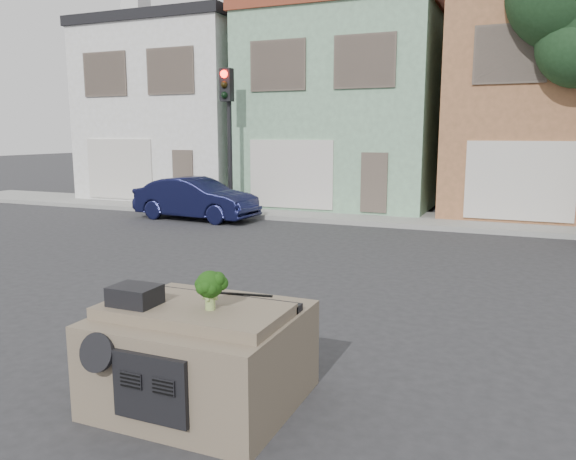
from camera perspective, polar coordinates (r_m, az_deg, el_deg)
The scene contains 11 objects.
ground_plane at distance 8.94m, azimuth 1.59°, elevation -8.95°, with size 120.00×120.00×0.00m, color #303033.
sidewalk at distance 18.86m, azimuth 13.20°, elevation 1.00°, with size 40.00×3.00×0.15m, color gray.
townhouse_white at distance 26.46m, azimuth -9.53°, elevation 11.61°, with size 7.20×8.20×7.55m, color white.
townhouse_mint at distance 23.36m, azimuth 6.60°, elevation 11.94°, with size 7.20×8.20×7.55m, color #83B18D.
townhouse_tan at distance 22.44m, azimuth 25.68°, elevation 11.15°, with size 7.20×8.20×7.55m, color #A06842.
navy_sedan at distance 19.23m, azimuth -9.27°, elevation 1.07°, with size 1.49×4.28×1.41m, color #101234.
traffic_signal at distance 19.85m, azimuth -6.07°, elevation 8.81°, with size 0.40×0.40×5.10m, color black.
car_dashboard at distance 6.22m, azimuth -8.65°, elevation -12.16°, with size 2.00×1.80×1.12m, color #71624F.
instrument_hump at distance 6.05m, azimuth -15.28°, elevation -6.41°, with size 0.48×0.38×0.20m, color black.
wiper_arm at distance 6.21m, azimuth -4.73°, elevation -6.52°, with size 0.70×0.03×0.02m, color black.
broccoli at distance 5.71m, azimuth -7.93°, elevation -6.04°, with size 0.34×0.34×0.41m, color #14360C.
Camera 1 is at (3.05, -7.90, 2.87)m, focal length 35.00 mm.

